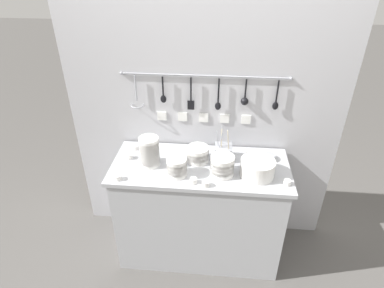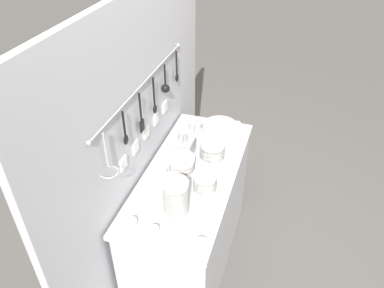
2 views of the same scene
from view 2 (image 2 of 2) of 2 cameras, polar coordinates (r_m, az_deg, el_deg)
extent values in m
plane|color=#514F4C|center=(2.99, -0.07, -16.91)|extent=(20.00, 20.00, 0.00)
cube|color=#ADAFB5|center=(2.37, -0.08, -4.41)|extent=(1.28, 0.56, 0.03)
cube|color=#ADAFB5|center=(2.67, -0.07, -11.50)|extent=(1.23, 0.53, 0.84)
cube|color=#B2B2B7|center=(2.39, -7.27, -0.76)|extent=(2.08, 0.04, 1.94)
cylinder|color=#93969E|center=(2.13, -7.41, 9.17)|extent=(1.19, 0.01, 0.01)
sphere|color=#93969E|center=(1.69, -15.44, 0.17)|extent=(0.02, 0.02, 0.02)
sphere|color=#93969E|center=(2.64, -2.11, 14.81)|extent=(0.02, 0.02, 0.02)
cylinder|color=#93969E|center=(1.81, -13.01, -0.92)|extent=(0.01, 0.01, 0.19)
torus|color=#93969E|center=(1.89, -12.46, -4.21)|extent=(0.10, 0.10, 0.01)
cylinder|color=#93969E|center=(1.76, -13.79, 1.81)|extent=(0.00, 0.01, 0.02)
cylinder|color=black|center=(1.94, -10.34, 3.02)|extent=(0.01, 0.01, 0.15)
ellipsoid|color=black|center=(1.99, -10.05, 0.66)|extent=(0.04, 0.02, 0.06)
cylinder|color=#93969E|center=(1.90, -10.92, 5.07)|extent=(0.01, 0.01, 0.02)
cylinder|color=black|center=(2.10, -7.89, 5.51)|extent=(0.01, 0.01, 0.18)
cube|color=black|center=(2.17, -7.63, 2.76)|extent=(0.05, 0.01, 0.07)
cylinder|color=#93969E|center=(2.06, -8.41, 7.87)|extent=(0.01, 0.01, 0.02)
cylinder|color=black|center=(2.26, -5.85, 7.91)|extent=(0.01, 0.01, 0.19)
ellipsoid|color=black|center=(2.32, -5.67, 5.34)|extent=(0.04, 0.02, 0.06)
cylinder|color=#93969E|center=(2.22, -6.29, 10.21)|extent=(0.01, 0.01, 0.02)
cylinder|color=black|center=(2.41, -4.15, 10.39)|extent=(0.01, 0.01, 0.15)
sphere|color=black|center=(2.45, -4.06, 8.44)|extent=(0.06, 0.06, 0.06)
cylinder|color=#93969E|center=(2.38, -4.51, 12.13)|extent=(0.01, 0.01, 0.02)
cylinder|color=black|center=(2.60, -2.38, 12.21)|extent=(0.01, 0.01, 0.17)
ellipsoid|color=black|center=(2.65, -2.32, 10.06)|extent=(0.04, 0.02, 0.06)
cylinder|color=#93969E|center=(2.57, -2.69, 14.06)|extent=(0.00, 0.01, 0.02)
cube|color=white|center=(2.08, -10.41, -2.95)|extent=(0.07, 0.01, 0.07)
cube|color=white|center=(2.19, -8.60, -0.45)|extent=(0.07, 0.01, 0.07)
cube|color=white|center=(2.30, -6.97, 1.80)|extent=(0.07, 0.01, 0.07)
cube|color=white|center=(2.43, -5.50, 3.83)|extent=(0.07, 0.01, 0.07)
cube|color=white|center=(2.55, -4.16, 5.66)|extent=(0.07, 0.01, 0.07)
cylinder|color=white|center=(2.34, -1.55, -3.71)|extent=(0.16, 0.16, 0.05)
cylinder|color=white|center=(2.32, -1.56, -3.14)|extent=(0.16, 0.16, 0.05)
cylinder|color=white|center=(2.30, -1.57, -2.57)|extent=(0.16, 0.16, 0.05)
cylinder|color=white|center=(2.21, 1.98, -6.69)|extent=(0.14, 0.14, 0.05)
cylinder|color=white|center=(2.19, 1.99, -6.16)|extent=(0.14, 0.14, 0.05)
cylinder|color=white|center=(2.17, 2.01, -5.61)|extent=(0.14, 0.14, 0.05)
cylinder|color=white|center=(2.15, 2.02, -5.05)|extent=(0.14, 0.14, 0.05)
cylinder|color=white|center=(2.09, -2.41, -9.85)|extent=(0.14, 0.14, 0.05)
cylinder|color=white|center=(2.07, -2.43, -9.37)|extent=(0.14, 0.14, 0.05)
cylinder|color=white|center=(2.06, -2.45, -8.88)|extent=(0.14, 0.14, 0.05)
cylinder|color=white|center=(2.04, -2.47, -8.39)|extent=(0.14, 0.14, 0.05)
cylinder|color=white|center=(2.02, -2.48, -7.88)|extent=(0.14, 0.14, 0.05)
cylinder|color=white|center=(2.00, -2.50, -7.37)|extent=(0.14, 0.14, 0.05)
cylinder|color=white|center=(1.99, -2.52, -6.85)|extent=(0.14, 0.14, 0.05)
cylinder|color=white|center=(1.97, -2.54, -6.31)|extent=(0.14, 0.14, 0.05)
cylinder|color=white|center=(2.44, 3.08, -1.81)|extent=(0.16, 0.16, 0.05)
cylinder|color=white|center=(2.42, 3.10, -1.25)|extent=(0.16, 0.16, 0.05)
cylinder|color=white|center=(2.41, 3.12, -0.69)|extent=(0.16, 0.16, 0.05)
cylinder|color=white|center=(2.39, 3.14, -0.11)|extent=(0.16, 0.16, 0.05)
cylinder|color=white|center=(2.64, 4.20, 0.86)|extent=(0.23, 0.23, 0.01)
cylinder|color=white|center=(2.64, 4.21, 1.01)|extent=(0.23, 0.23, 0.01)
cylinder|color=white|center=(2.63, 4.21, 1.17)|extent=(0.23, 0.23, 0.01)
cylinder|color=white|center=(2.63, 4.22, 1.32)|extent=(0.23, 0.23, 0.01)
cylinder|color=white|center=(2.62, 4.23, 1.48)|extent=(0.23, 0.23, 0.01)
cylinder|color=white|center=(2.62, 4.24, 1.63)|extent=(0.23, 0.23, 0.01)
cylinder|color=white|center=(2.61, 4.25, 1.79)|extent=(0.23, 0.23, 0.01)
cylinder|color=white|center=(2.61, 4.25, 1.95)|extent=(0.23, 0.23, 0.01)
cylinder|color=white|center=(2.60, 4.26, 2.11)|extent=(0.23, 0.23, 0.01)
cylinder|color=white|center=(2.60, 4.27, 2.26)|extent=(0.23, 0.23, 0.01)
cylinder|color=white|center=(2.60, 4.28, 2.42)|extent=(0.23, 0.23, 0.01)
cylinder|color=white|center=(2.59, 4.29, 2.58)|extent=(0.23, 0.23, 0.01)
cylinder|color=white|center=(2.59, 4.30, 2.74)|extent=(0.23, 0.23, 0.01)
cylinder|color=white|center=(2.58, 4.31, 2.90)|extent=(0.23, 0.23, 0.01)
cylinder|color=#93969E|center=(2.76, 0.55, 2.95)|extent=(0.10, 0.10, 0.04)
cube|color=#93969E|center=(2.47, -1.20, -0.43)|extent=(0.13, 0.13, 0.11)
cylinder|color=#93969E|center=(2.41, -2.12, 1.42)|extent=(0.01, 0.03, 0.20)
cylinder|color=#93969E|center=(2.39, -0.86, 0.90)|extent=(0.03, 0.02, 0.18)
cylinder|color=#C6B793|center=(2.42, -0.13, 1.84)|extent=(0.03, 0.03, 0.21)
cylinder|color=#C6B793|center=(2.40, -1.21, 1.20)|extent=(0.01, 0.02, 0.20)
cylinder|color=#93969E|center=(2.39, -1.48, 0.68)|extent=(0.03, 0.01, 0.18)
cylinder|color=white|center=(2.29, 4.66, -5.25)|extent=(0.05, 0.05, 0.04)
cylinder|color=white|center=(1.94, 1.44, -14.83)|extent=(0.05, 0.05, 0.04)
cylinder|color=white|center=(2.35, 5.78, -4.08)|extent=(0.05, 0.05, 0.04)
cylinder|color=white|center=(2.78, 6.90, 2.95)|extent=(0.05, 0.05, 0.04)
cylinder|color=white|center=(2.33, -4.49, -4.41)|extent=(0.05, 0.05, 0.04)
cylinder|color=white|center=(2.66, -1.15, 1.54)|extent=(0.05, 0.05, 0.04)
cylinder|color=white|center=(2.00, -5.78, -12.91)|extent=(0.05, 0.05, 0.04)
cylinder|color=white|center=(2.05, -9.07, -11.66)|extent=(0.05, 0.05, 0.04)
camera|label=1|loc=(2.29, 56.58, 16.34)|focal=30.00mm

